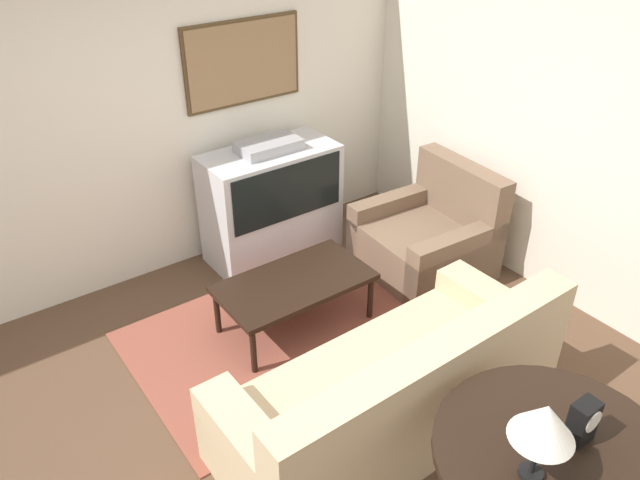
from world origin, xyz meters
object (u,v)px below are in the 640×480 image
Objects in this scene: mantel_clock at (583,422)px; armchair at (428,239)px; coffee_table at (294,285)px; tv at (272,203)px; console_table at (557,462)px; couch at (396,393)px; table_lamp at (544,423)px.

armchair is at bearing 60.33° from mantel_clock.
armchair is 0.90× the size of coffee_table.
tv is 3.26m from mantel_clock.
mantel_clock is at bearing -87.41° from coffee_table.
armchair is at bearing -0.06° from coffee_table.
coffee_table is 0.99× the size of console_table.
coffee_table is at bearing -113.19° from tv.
console_table is at bearing -98.01° from tv.
couch is 1.11m from console_table.
armchair is (1.45, 1.20, -0.01)m from couch.
table_lamp reaches higher than console_table.
console_table is at bearing -90.87° from coffee_table.
mantel_clock reaches higher than couch.
tv is 1.02× the size of coffee_table.
couch is at bearing -46.81° from armchair.
table_lamp is (-0.24, -2.25, 0.71)m from coffee_table.
armchair is 0.89× the size of console_table.
table_lamp reaches higher than armchair.
tv is 0.53× the size of couch.
mantel_clock is (0.17, -1.04, 0.57)m from couch.
table_lamp is at bearing 179.78° from mantel_clock.
coffee_table is (0.07, 1.21, 0.08)m from couch.
armchair is 4.50× the size of mantel_clock.
coffee_table is 2.37m from table_lamp.
tv reaches higher than armchair.
tv reaches higher than console_table.
armchair reaches higher than console_table.
console_table is at bearing 90.87° from couch.
couch is at bearing 99.17° from mantel_clock.
tv is 1.01× the size of console_table.
console_table is at bearing -0.34° from table_lamp.
armchair is 1.38m from coffee_table.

